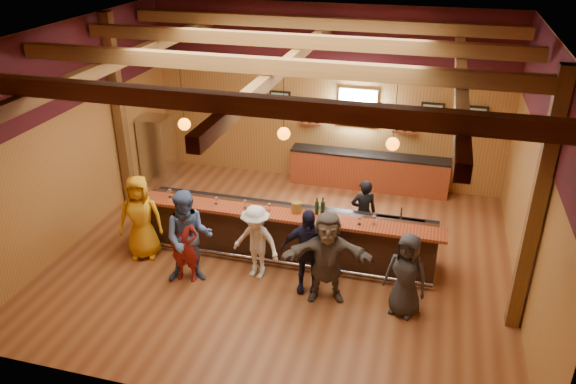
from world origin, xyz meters
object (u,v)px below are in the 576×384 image
(customer_orange, at_px, (141,217))
(customer_brown, at_px, (327,257))
(back_bar_cabinet, at_px, (368,171))
(customer_redvest, at_px, (185,245))
(bar_counter, at_px, (287,231))
(bartender, at_px, (363,213))
(ice_bucket, at_px, (297,207))
(customer_white, at_px, (256,242))
(bottle_a, at_px, (323,209))
(customer_denim, at_px, (189,237))
(stainless_fridge, at_px, (157,151))
(customer_navy, at_px, (307,251))
(customer_dark, at_px, (406,275))

(customer_orange, relative_size, customer_brown, 1.01)
(back_bar_cabinet, distance_m, customer_redvest, 5.70)
(bar_counter, distance_m, customer_brown, 1.70)
(bartender, distance_m, ice_bucket, 1.63)
(customer_redvest, bearing_deg, bartender, 31.55)
(customer_white, xyz_separation_m, bartender, (1.79, 1.74, -0.01))
(customer_brown, xyz_separation_m, bottle_a, (-0.31, 1.06, 0.38))
(customer_denim, xyz_separation_m, customer_brown, (2.61, 0.12, -0.06))
(bar_counter, height_order, customer_brown, customer_brown)
(customer_white, bearing_deg, customer_denim, -145.37)
(stainless_fridge, height_order, bottle_a, stainless_fridge)
(customer_white, height_order, bartender, customer_white)
(customer_denim, height_order, customer_white, customer_denim)
(customer_denim, relative_size, bartender, 1.26)
(customer_white, xyz_separation_m, bottle_a, (1.13, 0.73, 0.50))
(customer_navy, bearing_deg, ice_bucket, 105.99)
(customer_orange, bearing_deg, customer_brown, -24.10)
(back_bar_cabinet, distance_m, customer_orange, 5.97)
(customer_navy, height_order, bottle_a, customer_navy)
(customer_brown, bearing_deg, back_bar_cabinet, 76.66)
(customer_orange, height_order, customer_redvest, customer_orange)
(customer_orange, height_order, customer_dark, customer_orange)
(bar_counter, relative_size, ice_bucket, 28.32)
(customer_white, height_order, customer_dark, customer_dark)
(customer_denim, xyz_separation_m, bartender, (2.96, 2.18, -0.19))
(customer_redvest, relative_size, customer_white, 1.00)
(back_bar_cabinet, bearing_deg, customer_brown, -91.16)
(back_bar_cabinet, relative_size, customer_orange, 2.24)
(customer_white, bearing_deg, customer_brown, 0.87)
(back_bar_cabinet, distance_m, stainless_fridge, 5.43)
(customer_brown, bearing_deg, customer_dark, -14.62)
(bar_counter, distance_m, ice_bucket, 0.77)
(ice_bucket, bearing_deg, customer_white, -129.62)
(customer_navy, height_order, customer_brown, customer_brown)
(bartender, bearing_deg, customer_dark, 98.03)
(stainless_fridge, xyz_separation_m, customer_redvest, (2.50, -3.84, -0.14))
(customer_white, height_order, ice_bucket, customer_white)
(bar_counter, xyz_separation_m, back_bar_cabinet, (1.18, 3.57, -0.05))
(customer_denim, height_order, customer_dark, customer_denim)
(customer_white, height_order, customer_brown, customer_brown)
(customer_white, bearing_deg, bar_counter, 82.99)
(customer_redvest, height_order, customer_denim, customer_denim)
(customer_navy, distance_m, customer_brown, 0.43)
(customer_orange, bearing_deg, customer_white, -20.08)
(back_bar_cabinet, xyz_separation_m, customer_orange, (-4.00, -4.41, 0.42))
(back_bar_cabinet, bearing_deg, customer_white, -108.85)
(customer_orange, bearing_deg, customer_navy, -22.33)
(back_bar_cabinet, distance_m, bartender, 2.79)
(customer_orange, distance_m, ice_bucket, 3.15)
(back_bar_cabinet, bearing_deg, ice_bucket, -103.88)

